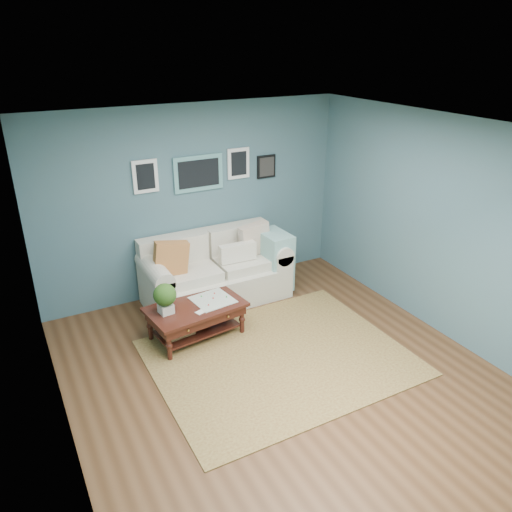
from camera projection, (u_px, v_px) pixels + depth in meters
room_shell at (284, 264)px, 5.09m from camera, size 5.00×5.02×2.70m
area_rug at (280, 357)px, 5.91m from camera, size 2.89×2.32×0.01m
loveseat at (221, 270)px, 7.12m from camera, size 2.07×0.94×1.06m
coffee_table at (191, 312)px, 6.16m from camera, size 1.25×0.83×0.82m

